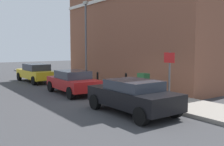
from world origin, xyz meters
TOP-DOWN VIEW (x-y plane):
  - ground at (0.00, 0.00)m, footprint 80.00×80.00m
  - sidewalk at (1.91, 6.00)m, footprint 2.58×30.00m
  - corner_building at (6.68, 4.78)m, footprint 7.06×13.56m
  - car_black at (-0.74, -2.10)m, footprint 1.95×4.04m
  - car_red at (-0.69, 3.31)m, footprint 1.90×3.97m
  - car_yellow at (-0.65, 9.69)m, footprint 1.89×4.50m
  - utility_cabinet at (1.77, 0.08)m, footprint 0.46×0.61m
  - bollard_near_cabinet at (1.87, 1.68)m, footprint 0.14×0.14m
  - bollard_far_kerb at (0.87, 3.16)m, footprint 0.14×0.14m
  - street_sign at (1.11, -2.32)m, footprint 0.08×0.60m
  - lamppost at (1.85, 6.28)m, footprint 0.20×0.44m

SIDE VIEW (x-z plane):
  - ground at x=0.00m, z-range 0.00..0.00m
  - sidewalk at x=1.91m, z-range 0.00..0.15m
  - utility_cabinet at x=1.77m, z-range 0.11..1.26m
  - bollard_near_cabinet at x=1.87m, z-range 0.19..1.22m
  - bollard_far_kerb at x=0.87m, z-range 0.19..1.22m
  - car_red at x=-0.69m, z-range 0.04..1.37m
  - car_black at x=-0.74m, z-range 0.05..1.40m
  - car_yellow at x=-0.65m, z-range 0.04..1.43m
  - street_sign at x=1.11m, z-range 0.51..2.81m
  - lamppost at x=1.85m, z-range 0.44..6.16m
  - corner_building at x=6.68m, z-range 0.00..9.01m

